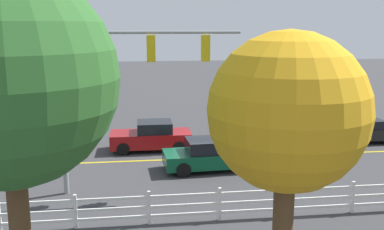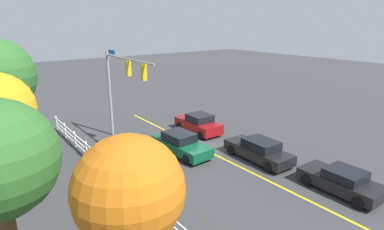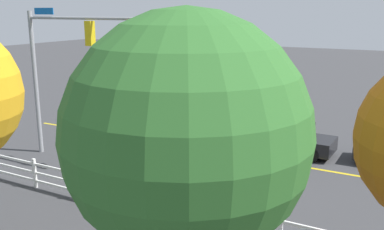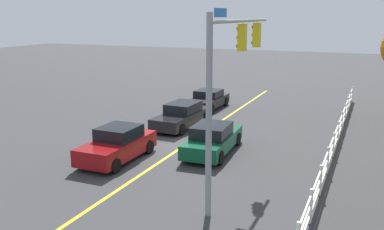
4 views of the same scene
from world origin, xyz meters
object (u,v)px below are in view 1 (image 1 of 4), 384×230
Objects in this scene: car_1 at (361,131)px; tree_2 at (8,80)px; car_0 at (152,137)px; car_3 at (273,134)px; tree_0 at (288,114)px; car_2 at (213,155)px.

car_1 is 0.54× the size of tree_2.
car_1 is (-11.79, -0.20, -0.09)m from car_0.
tree_2 reaches higher than car_3.
car_0 is 14.43m from tree_0.
car_1 is 0.89× the size of car_2.
car_1 is at bearing -139.12° from tree_2.
car_3 is (5.27, 0.41, 0.05)m from car_1.
car_2 reaches higher than car_3.
tree_0 is at bearing 173.14° from tree_2.
car_0 is 11.79m from car_1.
car_0 is 6.52m from car_3.
tree_2 is (3.44, 12.98, 4.63)m from car_0.
car_2 is 5.13m from car_3.
tree_2 is (6.09, 9.40, 4.67)m from car_2.
tree_0 is (0.22, 10.11, 3.93)m from car_2.
car_0 is 0.88× the size of car_3.
car_3 is 14.62m from tree_0.
car_2 is (-2.65, 3.58, -0.04)m from car_0.
tree_2 is at bearing 41.68° from car_1.
car_2 is 10.85m from tree_0.
car_0 is 14.20m from tree_2.
tree_0 is (9.36, 13.88, 3.98)m from car_1.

